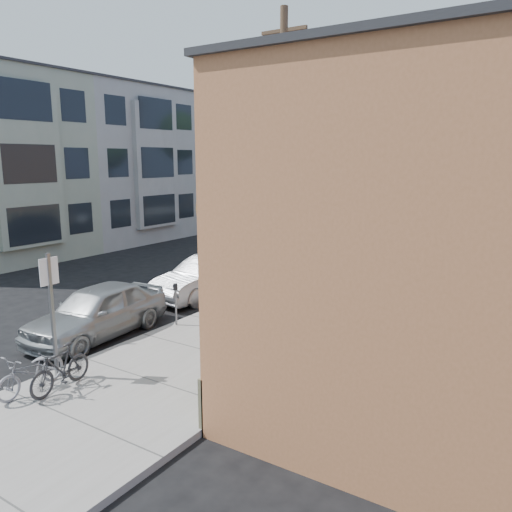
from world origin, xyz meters
The scene contains 26 objects.
ground centered at (0.00, 0.00, 0.00)m, with size 120.00×120.00×0.00m, color black.
sidewalk centered at (4.25, 11.00, 0.07)m, with size 4.50×58.00×0.15m, color gray.
cafe_building centered at (8.99, 4.99, 3.30)m, with size 6.60×20.20×6.61m.
apartment_row centered at (-11.85, 14.00, 4.50)m, with size 6.30×32.00×9.00m.
end_cap_building centered at (-2.00, 42.00, 6.00)m, with size 18.00×8.00×12.00m, color #959691.
sign_post centered at (2.35, -4.99, 1.83)m, with size 0.07×0.45×2.80m.
parking_meter_near centered at (2.25, -0.91, 0.98)m, with size 0.14×0.14×1.24m.
parking_meter_far centered at (2.25, 10.31, 0.98)m, with size 0.14×0.14×1.24m.
utility_pole_near centered at (2.39, 4.89, 5.41)m, with size 3.57×0.28×10.00m.
utility_pole_far centered at (2.45, 19.57, 5.34)m, with size 1.80×0.28×10.00m.
tree_bare centered at (2.80, 6.33, 3.29)m, with size 0.24×0.24×6.28m.
tree_leafy_mid centered at (2.80, 16.83, 5.63)m, with size 3.24×3.24×7.12m.
tree_leafy_far centered at (2.80, 25.35, 6.98)m, with size 4.64×4.64×9.16m.
patio_chair_a centered at (5.92, -2.72, 0.59)m, with size 0.50×0.50×0.88m, color #103C25, non-canonical shape.
patio_chair_b centered at (5.90, -3.63, 0.59)m, with size 0.50×0.50×0.88m, color #103C25, non-canonical shape.
patron_grey centered at (6.01, -1.60, 1.02)m, with size 0.64×0.42×1.74m, color gray.
patron_green centered at (5.78, -2.44, 1.13)m, with size 0.95×0.74×1.95m, color #2D7240.
cyclist centered at (3.57, 2.33, 0.96)m, with size 1.05×0.60×1.62m, color maroon.
cyclist_bike centered at (3.57, 2.33, 0.61)m, with size 0.61×1.76×0.92m, color black.
parked_bike_a centered at (3.02, -5.36, 0.62)m, with size 0.45×1.58×0.95m, color black.
parked_bike_b centered at (2.57, -5.73, 0.59)m, with size 0.58×1.66×0.87m, color gray.
car_0 centered at (0.80, -2.53, 0.75)m, with size 1.77×4.40×1.50m, color #9DA1A4.
car_1 centered at (0.80, 2.38, 0.73)m, with size 1.54×4.43×1.46m, color #9DA0A5.
car_2 centered at (0.80, 7.42, 0.67)m, with size 1.89×4.65×1.35m, color black.
car_3 centered at (0.80, 13.64, 0.66)m, with size 2.18×4.73×1.31m, color #B9BEC1.
bus centered at (-1.99, 26.64, 1.47)m, with size 2.47×10.58×2.95m, color silver.
Camera 1 is at (11.76, -11.35, 4.94)m, focal length 35.00 mm.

